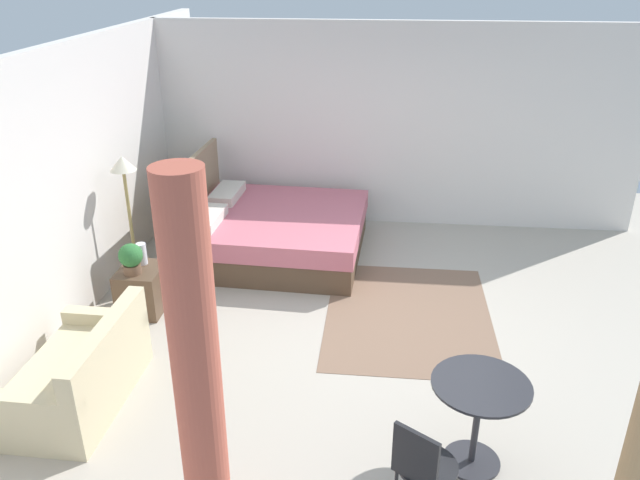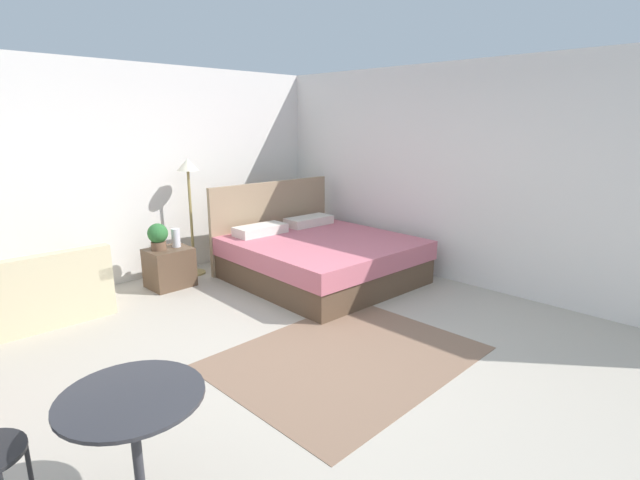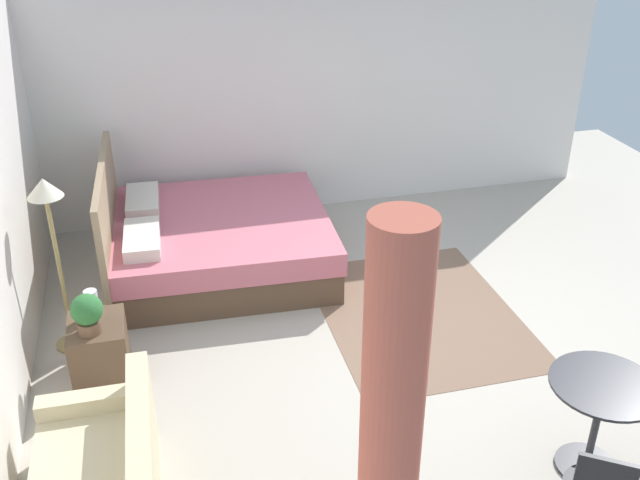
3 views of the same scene
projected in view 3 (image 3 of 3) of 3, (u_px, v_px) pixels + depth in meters
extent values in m
cube|color=#B2A899|center=(410.00, 333.00, 6.32)|extent=(8.64, 9.43, 0.02)
cube|color=silver|center=(327.00, 93.00, 8.10)|extent=(0.12, 6.43, 2.69)
cube|color=#7F604C|center=(419.00, 313.00, 6.57)|extent=(2.16, 1.70, 0.01)
cube|color=brown|center=(223.00, 252.00, 7.28)|extent=(2.02, 2.14, 0.32)
cube|color=#C66675|center=(221.00, 228.00, 7.15)|extent=(2.06, 2.18, 0.23)
cube|color=#997F60|center=(109.00, 224.00, 6.88)|extent=(1.99, 0.15, 1.18)
cube|color=silver|center=(142.00, 239.00, 6.57)|extent=(0.71, 0.35, 0.12)
cube|color=silver|center=(143.00, 201.00, 7.30)|extent=(0.71, 0.35, 0.12)
cube|color=beige|center=(141.00, 443.00, 4.33)|extent=(1.34, 0.17, 0.36)
cube|color=beige|center=(95.00, 401.00, 4.84)|extent=(0.15, 0.76, 0.12)
cube|color=brown|center=(100.00, 349.00, 5.70)|extent=(0.51, 0.44, 0.48)
cylinder|color=brown|center=(90.00, 326.00, 5.47)|extent=(0.18, 0.18, 0.10)
sphere|color=#2D6B33|center=(87.00, 309.00, 5.39)|extent=(0.24, 0.24, 0.24)
cylinder|color=silver|center=(92.00, 304.00, 5.63)|extent=(0.10, 0.10, 0.23)
cylinder|color=#99844C|center=(74.00, 343.00, 6.16)|extent=(0.29, 0.29, 0.02)
cylinder|color=#99844C|center=(61.00, 273.00, 5.84)|extent=(0.04, 0.04, 1.36)
cone|color=beige|center=(44.00, 188.00, 5.48)|extent=(0.27, 0.27, 0.15)
cylinder|color=#2D2D33|center=(586.00, 465.00, 4.92)|extent=(0.42, 0.42, 0.02)
cylinder|color=#2D2D33|center=(595.00, 428.00, 4.76)|extent=(0.05, 0.05, 0.70)
cylinder|color=#2D2D33|center=(605.00, 385.00, 4.59)|extent=(0.70, 0.70, 0.02)
cylinder|color=#C15B47|center=(389.00, 462.00, 3.28)|extent=(0.28, 0.28, 2.49)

